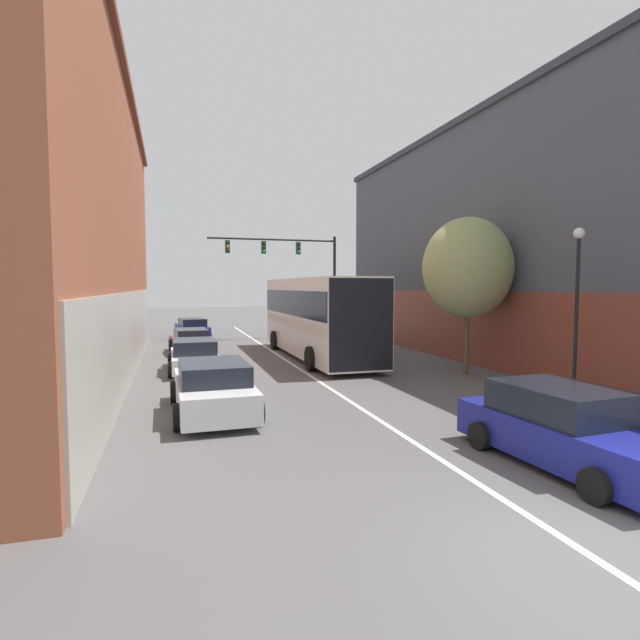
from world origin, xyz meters
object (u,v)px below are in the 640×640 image
parked_car_left_mid (213,388)px  traffic_signal_gantry (294,262)px  hatchback_foreground (567,429)px  parked_car_left_distant (194,356)px  parked_car_left_far (191,342)px  parked_car_left_near (192,329)px  bus (317,314)px  street_lamp (577,305)px  street_tree_near (468,268)px

parked_car_left_mid → traffic_signal_gantry: traffic_signal_gantry is taller
hatchback_foreground → parked_car_left_distant: bearing=22.6°
parked_car_left_distant → traffic_signal_gantry: (6.94, 11.49, 4.41)m
parked_car_left_far → hatchback_foreground: bearing=-166.4°
hatchback_foreground → parked_car_left_distant: (-6.33, 12.92, -0.09)m
parked_car_left_mid → parked_car_left_far: 12.65m
parked_car_left_near → parked_car_left_far: 7.28m
bus → parked_car_left_near: size_ratio=2.44×
bus → hatchback_foreground: (0.52, -15.25, -1.41)m
street_lamp → parked_car_left_mid: bearing=169.0°
parked_car_left_mid → parked_car_left_far: bearing=-0.8°
parked_car_left_mid → traffic_signal_gantry: size_ratio=0.55×
street_lamp → traffic_signal_gantry: bearing=99.0°
parked_car_left_mid → parked_car_left_near: bearing=-1.9°
bus → street_lamp: size_ratio=2.34×
traffic_signal_gantry → parked_car_left_near: bearing=168.5°
parked_car_left_near → street_tree_near: size_ratio=0.80×
traffic_signal_gantry → street_lamp: traffic_signal_gantry is taller
parked_car_left_distant → bus: bearing=-68.5°
bus → street_lamp: 12.20m
hatchback_foreground → street_lamp: size_ratio=0.91×
parked_car_left_far → street_tree_near: street_tree_near is taller
street_tree_near → street_lamp: bearing=-89.2°
parked_car_left_distant → street_tree_near: (10.10, -3.68, 3.50)m
parked_car_left_far → street_lamp: street_lamp is taller
parked_car_left_near → parked_car_left_mid: 19.92m
hatchback_foreground → parked_car_left_distant: 14.39m
parked_car_left_near → street_tree_near: street_tree_near is taller
hatchback_foreground → parked_car_left_far: hatchback_foreground is taller
parked_car_left_far → parked_car_left_near: bearing=-7.7°
parked_car_left_far → street_tree_near: 14.07m
parked_car_left_far → street_lamp: bearing=-150.4°
hatchback_foreground → traffic_signal_gantry: (0.61, 24.41, 4.32)m
parked_car_left_near → traffic_signal_gantry: size_ratio=0.57×
street_tree_near → parked_car_left_mid: bearing=-161.0°
parked_car_left_distant → traffic_signal_gantry: traffic_signal_gantry is taller
parked_car_left_near → traffic_signal_gantry: 7.98m
bus → parked_car_left_mid: size_ratio=2.53×
hatchback_foreground → parked_car_left_distant: hatchback_foreground is taller
hatchback_foreground → parked_car_left_far: size_ratio=1.06×
hatchback_foreground → parked_car_left_far: (-6.25, 18.48, -0.09)m
hatchback_foreground → traffic_signal_gantry: bearing=-5.0°
parked_car_left_mid → street_lamp: 10.41m
street_lamp → parked_car_left_near: bearing=114.1°
traffic_signal_gantry → street_tree_near: bearing=-78.2°
bus → street_tree_near: size_ratio=1.95×
bus → street_lamp: bearing=-159.1°
hatchback_foreground → parked_car_left_far: bearing=15.2°
bus → parked_car_left_distant: (-5.80, -2.33, -1.50)m
bus → parked_car_left_distant: 6.43m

